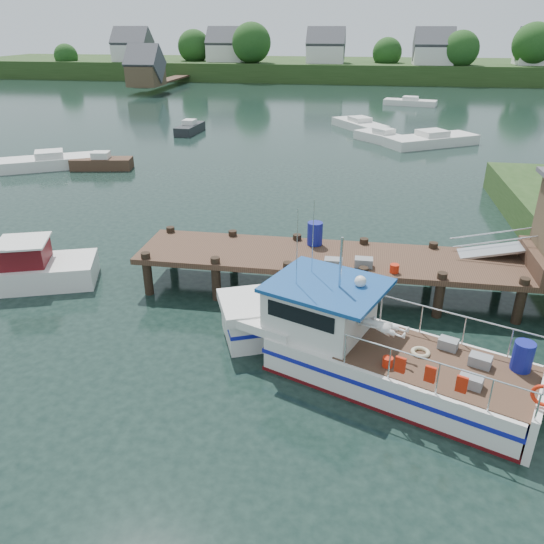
% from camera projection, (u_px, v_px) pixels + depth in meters
% --- Properties ---
extents(ground_plane, '(160.00, 160.00, 0.00)m').
position_uv_depth(ground_plane, '(306.00, 289.00, 19.41)').
color(ground_plane, black).
extents(far_shore, '(140.00, 42.55, 9.22)m').
position_uv_depth(far_shore, '(356.00, 66.00, 92.07)').
color(far_shore, '#28421B').
rests_on(far_shore, ground).
extents(dock, '(16.60, 3.00, 4.78)m').
position_uv_depth(dock, '(503.00, 243.00, 17.51)').
color(dock, '#452E21').
rests_on(dock, ground).
extents(lobster_boat, '(9.28, 5.61, 4.60)m').
position_uv_depth(lobster_boat, '(358.00, 345.00, 14.50)').
color(lobster_boat, silver).
rests_on(lobster_boat, ground).
extents(work_boat, '(6.78, 3.88, 3.60)m').
position_uv_depth(work_boat, '(6.00, 272.00, 19.41)').
color(work_boat, silver).
rests_on(work_boat, ground).
extents(moored_rowboat, '(4.12, 2.01, 1.15)m').
position_uv_depth(moored_rowboat, '(102.00, 163.00, 35.22)').
color(moored_rowboat, '#452E21').
rests_on(moored_rowboat, ground).
extents(moored_far, '(6.32, 3.38, 1.02)m').
position_uv_depth(moored_far, '(410.00, 102.00, 62.68)').
color(moored_far, silver).
rests_on(moored_far, ground).
extents(moored_a, '(6.48, 4.88, 1.15)m').
position_uv_depth(moored_a, '(50.00, 162.00, 35.47)').
color(moored_a, silver).
rests_on(moored_a, ground).
extents(moored_b, '(4.87, 4.96, 1.15)m').
position_uv_depth(moored_b, '(383.00, 137.00, 43.01)').
color(moored_b, silver).
rests_on(moored_b, ground).
extents(moored_c, '(7.73, 6.18, 1.19)m').
position_uv_depth(moored_c, '(432.00, 140.00, 42.06)').
color(moored_c, silver).
rests_on(moored_c, ground).
extents(moored_d, '(5.35, 6.69, 1.11)m').
position_uv_depth(moored_d, '(359.00, 125.00, 48.50)').
color(moored_d, silver).
rests_on(moored_d, ground).
extents(moored_e, '(1.67, 4.28, 1.16)m').
position_uv_depth(moored_e, '(190.00, 128.00, 46.84)').
color(moored_e, black).
rests_on(moored_e, ground).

